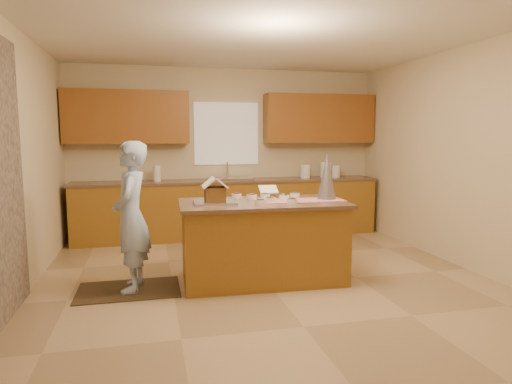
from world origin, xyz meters
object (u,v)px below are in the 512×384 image
(boy, at_px, (131,216))
(gingerbread_house, at_px, (215,192))
(island_base, at_px, (263,243))
(tinsel_tree, at_px, (327,176))

(boy, bearing_deg, gingerbread_house, 95.46)
(gingerbread_house, bearing_deg, island_base, 3.04)
(tinsel_tree, relative_size, boy, 0.34)
(tinsel_tree, xyz_separation_m, gingerbread_house, (-1.30, -0.05, -0.14))
(boy, relative_size, gingerbread_house, 5.51)
(island_base, bearing_deg, tinsel_tree, 3.67)
(boy, height_order, gingerbread_house, boy)
(tinsel_tree, bearing_deg, island_base, -178.49)
(island_base, distance_m, boy, 1.45)
(gingerbread_house, bearing_deg, boy, 178.84)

